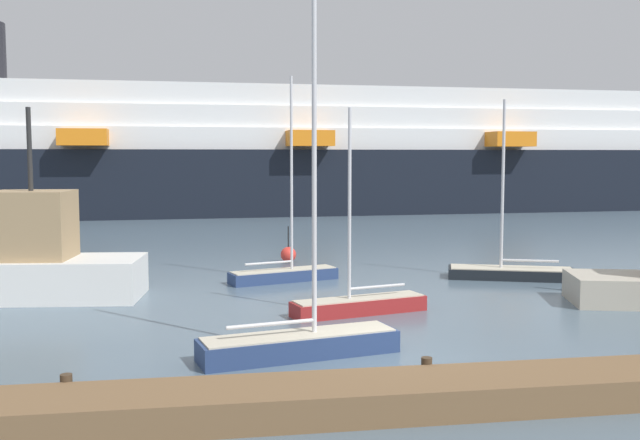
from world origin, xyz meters
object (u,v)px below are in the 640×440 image
object	(u,v)px
sailboat_1	(359,303)
sailboat_3	(300,338)
sailboat_4	(284,271)
cruise_ship	(195,155)
channel_buoy_0	(288,254)
fishing_boat_0	(25,263)
sailboat_2	(511,271)

from	to	relation	value
sailboat_1	sailboat_3	world-z (taller)	sailboat_3
sailboat_4	cruise_ship	world-z (taller)	cruise_ship
sailboat_3	channel_buoy_0	world-z (taller)	sailboat_3
sailboat_1	channel_buoy_0	bearing A→B (deg)	-100.19
sailboat_1	cruise_ship	size ratio (longest dim) A/B	0.07
sailboat_3	fishing_boat_0	world-z (taller)	sailboat_3
sailboat_1	fishing_boat_0	xyz separation A→B (m)	(-11.25, 4.30, 0.93)
fishing_boat_0	cruise_ship	world-z (taller)	cruise_ship
cruise_ship	sailboat_1	bearing A→B (deg)	-85.37
cruise_ship	sailboat_4	bearing A→B (deg)	-86.76
sailboat_3	channel_buoy_0	xyz separation A→B (m)	(1.64, 16.24, -0.10)
sailboat_2	sailboat_3	world-z (taller)	sailboat_3
sailboat_3	sailboat_4	distance (m)	11.09
sailboat_4	cruise_ship	size ratio (longest dim) A/B	0.08
sailboat_2	channel_buoy_0	distance (m)	10.52
channel_buoy_0	sailboat_3	bearing A→B (deg)	-95.77
channel_buoy_0	cruise_ship	world-z (taller)	cruise_ship
sailboat_1	sailboat_2	world-z (taller)	sailboat_2
sailboat_2	channel_buoy_0	world-z (taller)	sailboat_2
fishing_boat_0	sailboat_1	bearing A→B (deg)	-14.76
sailboat_1	channel_buoy_0	distance (m)	11.60
fishing_boat_0	sailboat_2	bearing A→B (deg)	9.76
sailboat_2	channel_buoy_0	xyz separation A→B (m)	(-8.59, 6.07, 0.04)
sailboat_1	channel_buoy_0	size ratio (longest dim) A/B	3.81
channel_buoy_0	cruise_ship	bearing A→B (deg)	98.35
sailboat_2	channel_buoy_0	size ratio (longest dim) A/B	4.25
sailboat_4	channel_buoy_0	distance (m)	5.24
sailboat_4	channel_buoy_0	xyz separation A→B (m)	(0.80, 5.18, -0.03)
sailboat_2	sailboat_4	size ratio (longest dim) A/B	0.89
sailboat_3	channel_buoy_0	size ratio (longest dim) A/B	5.67
sailboat_4	fishing_boat_0	xyz separation A→B (m)	(-9.53, -2.09, 0.88)
sailboat_4	channel_buoy_0	world-z (taller)	sailboat_4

